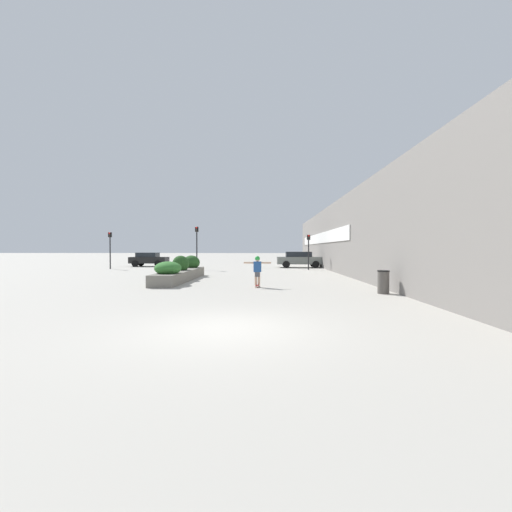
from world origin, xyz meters
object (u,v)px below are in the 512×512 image
object	(u,v)px
trash_bin	(383,282)
traffic_light_far_left	(110,244)
skateboard	(257,286)
traffic_light_left	(197,241)
car_center_right	(369,259)
skateboarder	(257,268)
car_leftmost	(300,259)
car_center_left	(149,259)
traffic_light_right	(309,246)

from	to	relation	value
trash_bin	traffic_light_far_left	world-z (taller)	traffic_light_far_left
skateboard	traffic_light_left	size ratio (longest dim) A/B	0.16
skateboard	car_center_right	world-z (taller)	car_center_right
trash_bin	traffic_light_left	xyz separation A→B (m)	(-11.11, 16.19, 2.10)
skateboarder	car_leftmost	distance (m)	18.25
car_center_left	traffic_light_far_left	world-z (taller)	traffic_light_far_left
trash_bin	car_leftmost	xyz separation A→B (m)	(-1.53, 20.06, 0.35)
traffic_light_right	traffic_light_far_left	bearing A→B (deg)	177.50
car_center_right	skateboarder	bearing A→B (deg)	151.47
trash_bin	traffic_light_far_left	xyz separation A→B (m)	(-19.38, 17.00, 1.84)
skateboarder	car_leftmost	xyz separation A→B (m)	(3.74, 17.86, -0.11)
skateboard	car_center_right	xyz separation A→B (m)	(11.65, 21.43, 0.72)
traffic_light_right	trash_bin	bearing A→B (deg)	-86.05
car_leftmost	traffic_light_left	distance (m)	10.47
trash_bin	traffic_light_left	bearing A→B (deg)	124.46
traffic_light_left	traffic_light_far_left	distance (m)	8.32
skateboarder	traffic_light_far_left	world-z (taller)	traffic_light_far_left
trash_bin	traffic_light_right	bearing A→B (deg)	93.95
skateboarder	traffic_light_left	world-z (taller)	traffic_light_left
skateboarder	traffic_light_left	size ratio (longest dim) A/B	0.37
trash_bin	traffic_light_far_left	distance (m)	25.85
car_leftmost	car_center_left	size ratio (longest dim) A/B	1.20
car_center_right	traffic_light_left	world-z (taller)	traffic_light_left
car_leftmost	trash_bin	bearing A→B (deg)	4.37
traffic_light_left	car_leftmost	bearing A→B (deg)	22.00
car_center_left	traffic_light_left	distance (m)	8.48
car_center_left	skateboard	bearing A→B (deg)	31.89
skateboarder	trash_bin	xyz separation A→B (m)	(5.28, -2.19, -0.47)
skateboard	car_center_left	size ratio (longest dim) A/B	0.16
trash_bin	skateboard	bearing A→B (deg)	157.45
car_center_right	traffic_light_left	distance (m)	19.08
skateboard	traffic_light_left	distance (m)	15.37
traffic_light_right	car_center_right	bearing A→B (deg)	44.72
trash_bin	traffic_light_left	world-z (taller)	traffic_light_left
car_center_right	traffic_light_right	xyz separation A→B (m)	(-7.49, -7.42, 1.36)
traffic_light_left	traffic_light_far_left	size ratio (longest dim) A/B	1.13
skateboarder	trash_bin	world-z (taller)	skateboarder
skateboard	trash_bin	size ratio (longest dim) A/B	0.62
car_center_right	traffic_light_far_left	size ratio (longest dim) A/B	1.22
car_center_left	traffic_light_far_left	xyz separation A→B (m)	(-2.02, -4.62, 1.54)
skateboard	traffic_light_far_left	bearing A→B (deg)	136.64
car_center_right	car_center_left	bearing A→B (deg)	94.82
traffic_light_right	traffic_light_far_left	size ratio (longest dim) A/B	0.92
trash_bin	traffic_light_right	distance (m)	16.32
skateboarder	car_leftmost	bearing A→B (deg)	81.19
car_leftmost	car_center_left	xyz separation A→B (m)	(-15.83, 1.56, -0.05)
car_center_right	traffic_light_left	size ratio (longest dim) A/B	1.08
car_leftmost	car_center_right	world-z (taller)	car_leftmost
traffic_light_far_left	car_center_left	bearing A→B (deg)	66.37
traffic_light_far_left	skateboarder	bearing A→B (deg)	-46.38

